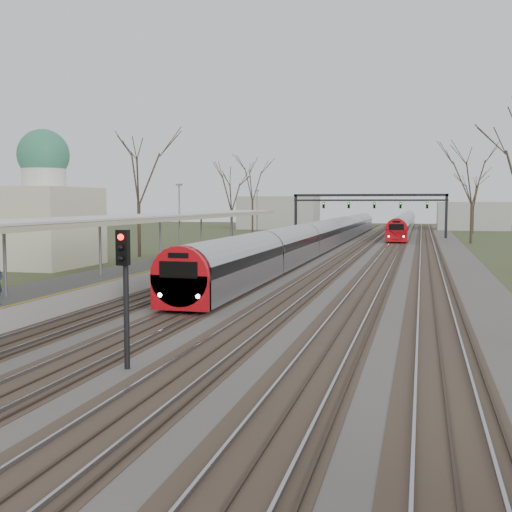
# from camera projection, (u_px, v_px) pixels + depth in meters

# --- Properties ---
(track_bed) EXTENTS (24.00, 160.00, 0.22)m
(track_bed) POSITION_uv_depth(u_px,v_px,m) (343.00, 254.00, 59.62)
(track_bed) COLOR #474442
(track_bed) RESTS_ON ground
(platform) EXTENTS (3.50, 69.00, 1.00)m
(platform) POSITION_uv_depth(u_px,v_px,m) (180.00, 265.00, 45.03)
(platform) COLOR #9E9B93
(platform) RESTS_ON ground
(canopy) EXTENTS (4.10, 50.00, 3.11)m
(canopy) POSITION_uv_depth(u_px,v_px,m) (153.00, 217.00, 40.39)
(canopy) COLOR slate
(canopy) RESTS_ON platform
(dome_building) EXTENTS (10.00, 8.00, 10.30)m
(dome_building) POSITION_uv_depth(u_px,v_px,m) (25.00, 218.00, 48.41)
(dome_building) COLOR beige
(dome_building) RESTS_ON ground
(signal_gantry) EXTENTS (21.00, 0.59, 6.08)m
(signal_gantry) POSITION_uv_depth(u_px,v_px,m) (369.00, 202.00, 88.15)
(signal_gantry) COLOR black
(signal_gantry) RESTS_ON ground
(tree_west_far) EXTENTS (5.50, 5.50, 11.33)m
(tree_west_far) POSITION_uv_depth(u_px,v_px,m) (138.00, 167.00, 56.52)
(tree_west_far) COLOR #2D231C
(tree_west_far) RESTS_ON ground
(train_near) EXTENTS (2.62, 90.21, 3.05)m
(train_near) POSITION_uv_depth(u_px,v_px,m) (329.00, 234.00, 70.24)
(train_near) COLOR #A7A9B1
(train_near) RESTS_ON ground
(train_far) EXTENTS (2.62, 75.21, 3.05)m
(train_far) POSITION_uv_depth(u_px,v_px,m) (405.00, 222.00, 110.51)
(train_far) COLOR #A7A9B1
(train_far) RESTS_ON ground
(signal_post) EXTENTS (0.35, 0.45, 4.10)m
(signal_post) POSITION_uv_depth(u_px,v_px,m) (125.00, 278.00, 18.10)
(signal_post) COLOR black
(signal_post) RESTS_ON ground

